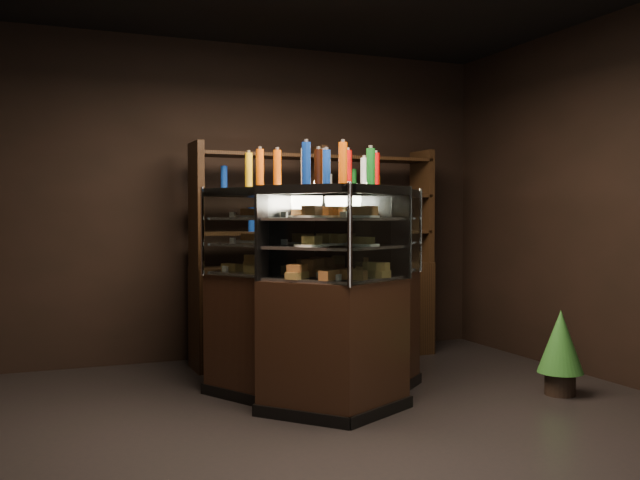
% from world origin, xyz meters
% --- Properties ---
extents(ground, '(5.00, 5.00, 0.00)m').
position_xyz_m(ground, '(0.00, 0.00, 0.00)').
color(ground, black).
rests_on(ground, ground).
extents(room_shell, '(5.02, 5.02, 3.01)m').
position_xyz_m(room_shell, '(0.00, 0.00, 1.94)').
color(room_shell, black).
rests_on(room_shell, ground).
extents(display_case, '(1.75, 1.61, 1.57)m').
position_xyz_m(display_case, '(0.12, 0.70, 0.52)').
color(display_case, black).
rests_on(display_case, ground).
extents(food_display, '(1.26, 1.24, 0.48)m').
position_xyz_m(food_display, '(0.12, 0.69, 1.20)').
color(food_display, '#B68041').
rests_on(food_display, display_case).
extents(bottles_top, '(1.09, 1.10, 0.30)m').
position_xyz_m(bottles_top, '(0.12, 0.70, 1.71)').
color(bottles_top, yellow).
rests_on(bottles_top, display_case).
extents(potted_conifer, '(0.34, 0.34, 0.73)m').
position_xyz_m(potted_conifer, '(1.83, 0.15, 0.42)').
color(potted_conifer, black).
rests_on(potted_conifer, ground).
extents(back_shelving, '(2.35, 0.47, 2.00)m').
position_xyz_m(back_shelving, '(0.60, 2.05, 0.61)').
color(back_shelving, black).
rests_on(back_shelving, ground).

